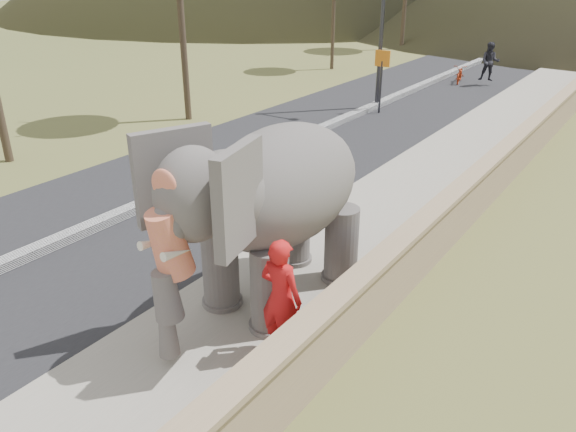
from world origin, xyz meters
name	(u,v)px	position (x,y,z in m)	size (l,w,h in m)	color
road	(246,164)	(-5.00, 10.00, 0.01)	(7.00, 120.00, 0.03)	black
median	(246,161)	(-5.00, 10.00, 0.11)	(0.35, 120.00, 0.22)	black
walkway	(404,200)	(0.00, 10.00, 0.07)	(3.00, 120.00, 0.15)	#9E9687
parapet	(473,197)	(1.65, 10.00, 0.55)	(0.30, 120.00, 1.10)	tan
signboard	(382,71)	(-4.50, 17.69, 1.64)	(0.60, 0.08, 2.40)	#2D2D33
elephant_and_man	(283,211)	(0.02, 4.81, 1.70)	(2.54, 4.48, 3.13)	#66605D
motorcyclist	(476,67)	(-3.25, 25.33, 0.82)	(2.30, 1.77, 2.02)	maroon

